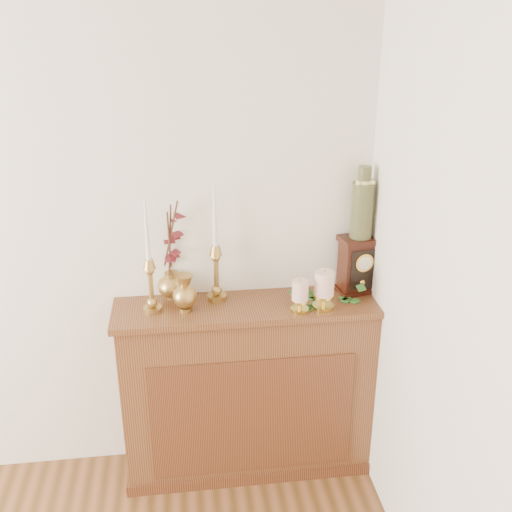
{
  "coord_description": "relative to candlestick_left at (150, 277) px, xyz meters",
  "views": [
    {
      "loc": [
        1.12,
        -0.35,
        2.2
      ],
      "look_at": [
        1.43,
        2.05,
        1.19
      ],
      "focal_mm": 42.0,
      "sensor_mm": 36.0,
      "label": 1
    }
  ],
  "objects": [
    {
      "name": "candlestick_center",
      "position": [
        0.3,
        0.08,
        0.01
      ],
      "size": [
        0.09,
        0.09,
        0.55
      ],
      "rotation": [
        0.0,
        0.0,
        -0.06
      ],
      "color": "tan",
      "rests_on": "console_shelf"
    },
    {
      "name": "ceramic_vase",
      "position": [
        0.97,
        0.09,
        0.26
      ],
      "size": [
        0.1,
        0.1,
        0.34
      ],
      "rotation": [
        0.0,
        0.0,
        0.17
      ],
      "color": "#183024",
      "rests_on": "mantel_clock"
    },
    {
      "name": "ginger_jar",
      "position": [
        0.1,
        0.16,
        0.05
      ],
      "size": [
        0.2,
        0.21,
        0.49
      ],
      "rotation": [
        0.0,
        0.0,
        0.35
      ],
      "color": "tan",
      "rests_on": "console_shelf"
    },
    {
      "name": "ivy_garland",
      "position": [
        0.79,
        -0.01,
        -0.16
      ],
      "size": [
        0.45,
        0.18,
        0.08
      ],
      "rotation": [
        0.0,
        0.0,
        -0.29
      ],
      "color": "#2F6627",
      "rests_on": "console_shelf"
    },
    {
      "name": "console_shelf",
      "position": [
        0.43,
        0.01,
        -0.66
      ],
      "size": [
        1.24,
        0.34,
        0.93
      ],
      "color": "brown",
      "rests_on": "ground"
    },
    {
      "name": "pillar_candle_left",
      "position": [
        0.77,
        -0.07,
        -0.07
      ],
      "size": [
        0.1,
        0.1,
        0.19
      ],
      "rotation": [
        0.0,
        0.0,
        0.42
      ],
      "color": "gold",
      "rests_on": "console_shelf"
    },
    {
      "name": "candlestick_left",
      "position": [
        0.0,
        0.0,
        0.0
      ],
      "size": [
        0.09,
        0.09,
        0.52
      ],
      "rotation": [
        0.0,
        0.0,
        0.35
      ],
      "color": "tan",
      "rests_on": "console_shelf"
    },
    {
      "name": "pillar_candle_right",
      "position": [
        0.66,
        -0.09,
        -0.09
      ],
      "size": [
        0.08,
        0.08,
        0.16
      ],
      "rotation": [
        0.0,
        0.0,
        -0.12
      ],
      "color": "gold",
      "rests_on": "console_shelf"
    },
    {
      "name": "bud_vase",
      "position": [
        0.15,
        -0.02,
        -0.08
      ],
      "size": [
        0.11,
        0.11,
        0.18
      ],
      "rotation": [
        0.0,
        0.0,
        -0.07
      ],
      "color": "tan",
      "rests_on": "console_shelf"
    },
    {
      "name": "mantel_clock",
      "position": [
        0.97,
        0.08,
        -0.03
      ],
      "size": [
        0.2,
        0.16,
        0.28
      ],
      "rotation": [
        0.0,
        0.0,
        0.17
      ],
      "color": "black",
      "rests_on": "console_shelf"
    }
  ]
}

